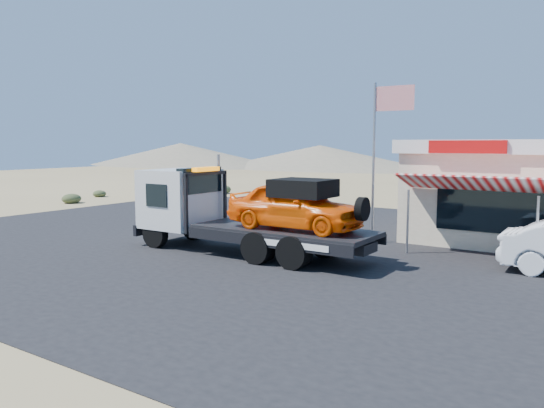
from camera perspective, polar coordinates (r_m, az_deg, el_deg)
name	(u,v)px	position (r m, az deg, el deg)	size (l,w,h in m)	color
ground	(201,249)	(19.38, -7.68, -4.79)	(120.00, 120.00, 0.00)	olive
asphalt_lot	(291,241)	(20.58, 2.08, -4.04)	(32.00, 24.00, 0.02)	black
tow_truck	(244,208)	(18.17, -3.03, -0.46)	(8.76, 2.60, 2.93)	black
flagpole	(380,144)	(20.25, 11.52, 6.35)	(1.55, 0.10, 6.00)	#99999E
desert_scrub	(137,197)	(35.76, -14.37, 0.77)	(25.71, 34.01, 0.71)	#303D21
distant_hills	(422,158)	(72.92, 15.83, 4.82)	(126.00, 48.00, 4.20)	#726B59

